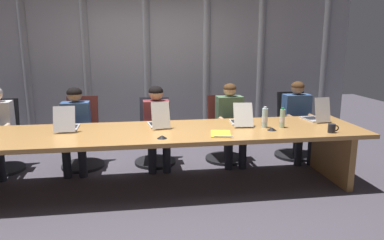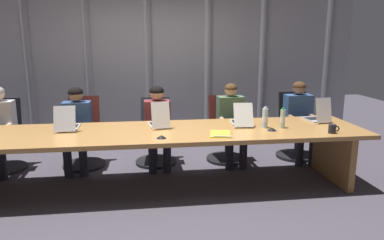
{
  "view_description": "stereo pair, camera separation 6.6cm",
  "coord_description": "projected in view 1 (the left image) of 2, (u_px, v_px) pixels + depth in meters",
  "views": [
    {
      "loc": [
        -0.22,
        -4.14,
        1.77
      ],
      "look_at": [
        0.41,
        0.08,
        0.82
      ],
      "focal_mm": 33.52,
      "sensor_mm": 36.0,
      "label": 1
    },
    {
      "loc": [
        -0.16,
        -4.15,
        1.77
      ],
      "look_at": [
        0.41,
        0.08,
        0.82
      ],
      "focal_mm": 33.52,
      "sensor_mm": 36.0,
      "label": 2
    }
  ],
  "objects": [
    {
      "name": "office_chair_center",
      "position": [
        155.0,
        139.0,
        5.27
      ],
      "size": [
        0.6,
        0.6,
        0.95
      ],
      "rotation": [
        0.0,
        0.0,
        -1.65
      ],
      "color": "#2D2D38",
      "rests_on": "ground_plane"
    },
    {
      "name": "person_left_mid",
      "position": [
        75.0,
        123.0,
        4.89
      ],
      "size": [
        0.39,
        0.55,
        1.15
      ],
      "rotation": [
        0.0,
        0.0,
        -1.55
      ],
      "color": "#335184",
      "rests_on": "ground_plane"
    },
    {
      "name": "office_chair_right_mid",
      "position": [
        225.0,
        136.0,
        5.42
      ],
      "size": [
        0.6,
        0.6,
        0.96
      ],
      "rotation": [
        0.0,
        0.0,
        -1.48
      ],
      "color": "#511E19",
      "rests_on": "ground_plane"
    },
    {
      "name": "office_chair_left_mid",
      "position": [
        82.0,
        141.0,
        5.12
      ],
      "size": [
        0.6,
        0.6,
        0.99
      ],
      "rotation": [
        0.0,
        0.0,
        -1.61
      ],
      "color": "#511E19",
      "rests_on": "ground_plane"
    },
    {
      "name": "office_chair_right_end",
      "position": [
        294.0,
        132.0,
        5.58
      ],
      "size": [
        0.6,
        0.6,
        0.99
      ],
      "rotation": [
        0.0,
        0.0,
        -1.55
      ],
      "color": "black",
      "rests_on": "ground_plane"
    },
    {
      "name": "person_center",
      "position": [
        157.0,
        121.0,
        5.05
      ],
      "size": [
        0.38,
        0.55,
        1.15
      ],
      "rotation": [
        0.0,
        0.0,
        -1.54
      ],
      "color": "brown",
      "rests_on": "ground_plane"
    },
    {
      "name": "water_bottle_primary",
      "position": [
        265.0,
        118.0,
        4.38
      ],
      "size": [
        0.07,
        0.07,
        0.26
      ],
      "color": "silver",
      "rests_on": "conference_table"
    },
    {
      "name": "laptop_right_mid",
      "position": [
        241.0,
        120.0,
        4.58
      ],
      "size": [
        0.28,
        0.49,
        0.3
      ],
      "rotation": [
        0.0,
        0.0,
        1.47
      ],
      "color": "beige",
      "rests_on": "conference_table"
    },
    {
      "name": "laptop_left_mid",
      "position": [
        67.0,
        125.0,
        4.29
      ],
      "size": [
        0.25,
        0.43,
        0.31
      ],
      "rotation": [
        0.0,
        0.0,
        1.59
      ],
      "color": "#BCBCC1",
      "rests_on": "conference_table"
    },
    {
      "name": "water_bottle_secondary",
      "position": [
        282.0,
        119.0,
        4.39
      ],
      "size": [
        0.06,
        0.06,
        0.25
      ],
      "color": "#ADD1B2",
      "rests_on": "conference_table"
    },
    {
      "name": "curtain_backdrop",
      "position": [
        151.0,
        69.0,
        6.04
      ],
      "size": [
        6.98,
        0.16,
        2.6
      ],
      "color": "#9999A0",
      "rests_on": "ground_plane"
    },
    {
      "name": "office_chair_left_end",
      "position": [
        1.0,
        144.0,
        4.96
      ],
      "size": [
        0.6,
        0.6,
        0.98
      ],
      "rotation": [
        0.0,
        0.0,
        -1.56
      ],
      "color": "black",
      "rests_on": "ground_plane"
    },
    {
      "name": "coffee_mug_near",
      "position": [
        332.0,
        128.0,
        4.16
      ],
      "size": [
        0.13,
        0.09,
        0.1
      ],
      "color": "black",
      "rests_on": "conference_table"
    },
    {
      "name": "person_right_mid",
      "position": [
        231.0,
        118.0,
        5.21
      ],
      "size": [
        0.39,
        0.55,
        1.17
      ],
      "rotation": [
        0.0,
        0.0,
        -1.55
      ],
      "color": "#4C6B4C",
      "rests_on": "ground_plane"
    },
    {
      "name": "conference_mic_right_side",
      "position": [
        162.0,
        137.0,
        3.92
      ],
      "size": [
        0.11,
        0.11,
        0.03
      ],
      "primitive_type": "cone",
      "color": "black",
      "rests_on": "conference_table"
    },
    {
      "name": "laptop_center",
      "position": [
        159.0,
        122.0,
        4.45
      ],
      "size": [
        0.27,
        0.45,
        0.33
      ],
      "rotation": [
        0.0,
        0.0,
        1.7
      ],
      "color": "beige",
      "rests_on": "conference_table"
    },
    {
      "name": "ground_plane",
      "position": [
        160.0,
        188.0,
        4.41
      ],
      "size": [
        13.97,
        13.97,
        0.0
      ],
      "primitive_type": "plane",
      "color": "#47424C"
    },
    {
      "name": "person_right_end",
      "position": [
        298.0,
        115.0,
        5.36
      ],
      "size": [
        0.4,
        0.55,
        1.18
      ],
      "rotation": [
        0.0,
        0.0,
        -1.58
      ],
      "color": "#335184",
      "rests_on": "ground_plane"
    },
    {
      "name": "laptop_right_end",
      "position": [
        316.0,
        116.0,
        4.78
      ],
      "size": [
        0.26,
        0.43,
        0.33
      ],
      "rotation": [
        0.0,
        0.0,
        1.69
      ],
      "color": "#BCBCC1",
      "rests_on": "conference_table"
    },
    {
      "name": "conference_mic_middle",
      "position": [
        272.0,
        129.0,
        4.28
      ],
      "size": [
        0.11,
        0.11,
        0.03
      ],
      "primitive_type": "cone",
      "color": "black",
      "rests_on": "conference_table"
    },
    {
      "name": "spiral_notepad",
      "position": [
        221.0,
        134.0,
        4.08
      ],
      "size": [
        0.28,
        0.34,
        0.03
      ],
      "rotation": [
        0.0,
        0.0,
        -0.21
      ],
      "color": "yellow",
      "rests_on": "conference_table"
    },
    {
      "name": "conference_table",
      "position": [
        159.0,
        141.0,
        4.28
      ],
      "size": [
        4.98,
        1.11,
        0.72
      ],
      "color": "#B77F42",
      "rests_on": "ground_plane"
    }
  ]
}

